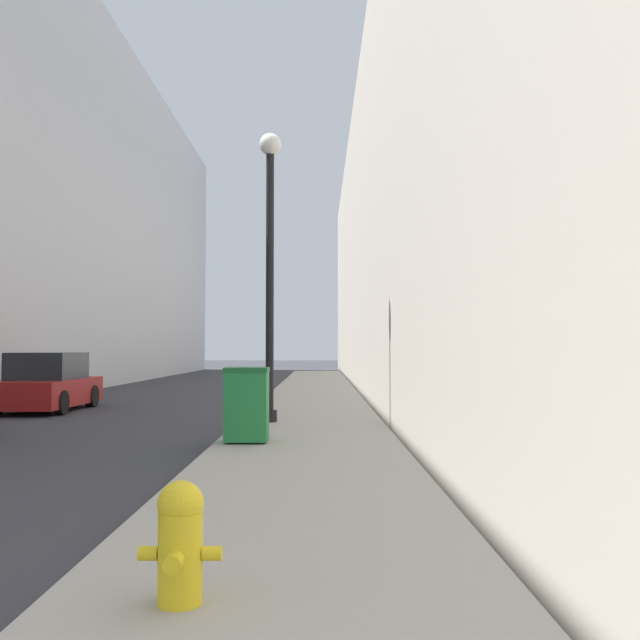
{
  "coord_description": "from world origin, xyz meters",
  "views": [
    {
      "loc": [
        5.22,
        -2.33,
        1.72
      ],
      "look_at": [
        5.12,
        19.67,
        2.6
      ],
      "focal_mm": 40.0,
      "sensor_mm": 36.0,
      "label": 1
    }
  ],
  "objects": [
    {
      "name": "sidewalk_right",
      "position": [
        5.02,
        18.0,
        0.07
      ],
      "size": [
        3.16,
        60.0,
        0.14
      ],
      "color": "#9E998E",
      "rests_on": "ground"
    },
    {
      "name": "building_right_stone",
      "position": [
        12.7,
        26.0,
        6.27
      ],
      "size": [
        12.0,
        60.0,
        12.54
      ],
      "color": "beige",
      "rests_on": "ground"
    },
    {
      "name": "fire_hydrant",
      "position": [
        4.35,
        2.15,
        0.54
      ],
      "size": [
        0.52,
        0.4,
        0.76
      ],
      "color": "yellow",
      "rests_on": "sidewalk_right"
    },
    {
      "name": "trash_bin",
      "position": [
        3.98,
        9.8,
        0.78
      ],
      "size": [
        0.74,
        0.72,
        1.26
      ],
      "color": "#1E7538",
      "rests_on": "sidewalk_right"
    },
    {
      "name": "lamppost",
      "position": [
        4.13,
        13.15,
        3.95
      ],
      "size": [
        0.48,
        0.48,
        6.32
      ],
      "color": "black",
      "rests_on": "sidewalk_right"
    },
    {
      "name": "parked_sedan_near",
      "position": [
        -2.31,
        17.39,
        0.73
      ],
      "size": [
        1.9,
        4.17,
        1.61
      ],
      "color": "maroon",
      "rests_on": "ground"
    }
  ]
}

